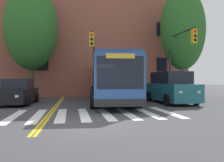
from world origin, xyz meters
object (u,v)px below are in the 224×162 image
at_px(car_teal_far_lane, 171,88).
at_px(traffic_light_overhead, 93,54).
at_px(car_black_near_lane, 18,93).
at_px(city_bus, 111,79).
at_px(street_tree_curbside_large, 183,29).
at_px(street_tree_curbside_small, 31,27).
at_px(car_white_behind_bus, 107,85).
at_px(traffic_light_near_corner, 179,52).

height_order(car_teal_far_lane, traffic_light_overhead, traffic_light_overhead).
distance_m(car_black_near_lane, traffic_light_overhead, 6.31).
height_order(city_bus, street_tree_curbside_large, street_tree_curbside_large).
xyz_separation_m(city_bus, car_black_near_lane, (-6.45, -0.12, -0.92)).
bearing_deg(street_tree_curbside_small, traffic_light_overhead, -18.94).
relative_size(car_teal_far_lane, traffic_light_overhead, 0.94).
bearing_deg(car_teal_far_lane, street_tree_curbside_small, 156.75).
relative_size(car_teal_far_lane, street_tree_curbside_small, 0.52).
relative_size(car_black_near_lane, street_tree_curbside_large, 0.44).
relative_size(city_bus, street_tree_curbside_large, 1.08).
bearing_deg(city_bus, car_teal_far_lane, -13.03).
bearing_deg(city_bus, car_white_behind_bus, 83.95).
relative_size(traffic_light_overhead, street_tree_curbside_large, 0.54).
bearing_deg(car_black_near_lane, car_white_behind_bus, 53.33).
bearing_deg(street_tree_curbside_large, traffic_light_overhead, -173.30).
height_order(traffic_light_near_corner, street_tree_curbside_small, street_tree_curbside_small).
relative_size(traffic_light_overhead, street_tree_curbside_small, 0.55).
distance_m(car_white_behind_bus, street_tree_curbside_small, 10.99).
height_order(street_tree_curbside_large, street_tree_curbside_small, street_tree_curbside_large).
relative_size(car_black_near_lane, traffic_light_overhead, 0.81).
height_order(car_black_near_lane, street_tree_curbside_small, street_tree_curbside_small).
height_order(car_white_behind_bus, street_tree_curbside_small, street_tree_curbside_small).
bearing_deg(car_black_near_lane, city_bus, 1.07).
bearing_deg(traffic_light_overhead, street_tree_curbside_small, 161.06).
bearing_deg(car_white_behind_bus, city_bus, -96.05).
relative_size(car_white_behind_bus, street_tree_curbside_small, 0.55).
bearing_deg(traffic_light_near_corner, car_teal_far_lane, -132.30).
bearing_deg(traffic_light_overhead, car_teal_far_lane, -27.10).
height_order(car_black_near_lane, street_tree_curbside_large, street_tree_curbside_large).
distance_m(car_black_near_lane, street_tree_curbside_large, 14.80).
distance_m(car_white_behind_bus, traffic_light_near_corner, 10.80).
distance_m(car_teal_far_lane, car_white_behind_bus, 11.36).
bearing_deg(car_teal_far_lane, city_bus, 166.97).
bearing_deg(traffic_light_near_corner, car_white_behind_bus, 115.58).
height_order(car_teal_far_lane, street_tree_curbside_small, street_tree_curbside_small).
bearing_deg(street_tree_curbside_large, car_teal_far_lane, -127.18).
bearing_deg(street_tree_curbside_small, city_bus, -29.28).
relative_size(car_black_near_lane, street_tree_curbside_small, 0.45).
xyz_separation_m(car_teal_far_lane, car_white_behind_bus, (-3.12, 10.92, 0.02)).
height_order(car_black_near_lane, car_white_behind_bus, car_white_behind_bus).
bearing_deg(city_bus, car_black_near_lane, -178.93).
height_order(car_black_near_lane, traffic_light_overhead, traffic_light_overhead).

